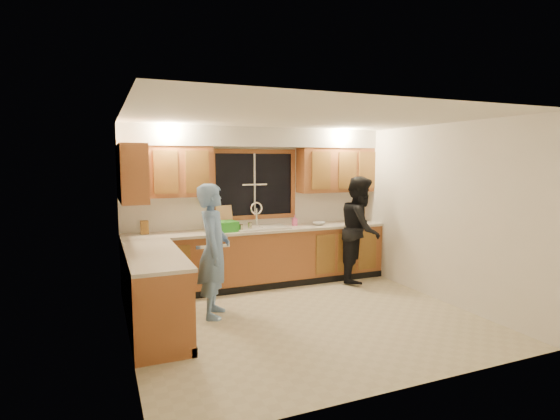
% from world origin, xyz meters
% --- Properties ---
extents(floor, '(4.20, 4.20, 0.00)m').
position_xyz_m(floor, '(0.00, 0.00, 0.00)').
color(floor, beige).
rests_on(floor, ground).
extents(ceiling, '(4.20, 4.20, 0.00)m').
position_xyz_m(ceiling, '(0.00, 0.00, 2.50)').
color(ceiling, white).
extents(wall_back, '(4.20, 0.00, 4.20)m').
position_xyz_m(wall_back, '(0.00, 1.90, 1.25)').
color(wall_back, white).
rests_on(wall_back, ground).
extents(wall_left, '(0.00, 3.80, 3.80)m').
position_xyz_m(wall_left, '(-2.10, 0.00, 1.25)').
color(wall_left, white).
rests_on(wall_left, ground).
extents(wall_right, '(0.00, 3.80, 3.80)m').
position_xyz_m(wall_right, '(2.10, 0.00, 1.25)').
color(wall_right, white).
rests_on(wall_right, ground).
extents(base_cabinets_back, '(4.20, 0.60, 0.88)m').
position_xyz_m(base_cabinets_back, '(0.00, 1.60, 0.44)').
color(base_cabinets_back, '#A45C2F').
rests_on(base_cabinets_back, ground).
extents(base_cabinets_left, '(0.60, 1.90, 0.88)m').
position_xyz_m(base_cabinets_left, '(-1.80, 0.35, 0.44)').
color(base_cabinets_left, '#A45C2F').
rests_on(base_cabinets_left, ground).
extents(countertop_back, '(4.20, 0.63, 0.04)m').
position_xyz_m(countertop_back, '(0.00, 1.58, 0.90)').
color(countertop_back, beige).
rests_on(countertop_back, base_cabinets_back).
extents(countertop_left, '(0.63, 1.90, 0.04)m').
position_xyz_m(countertop_left, '(-1.79, 0.35, 0.90)').
color(countertop_left, beige).
rests_on(countertop_left, base_cabinets_left).
extents(upper_cabinets_left, '(1.35, 0.33, 0.75)m').
position_xyz_m(upper_cabinets_left, '(-1.43, 1.73, 1.83)').
color(upper_cabinets_left, '#A45C2F').
rests_on(upper_cabinets_left, wall_back).
extents(upper_cabinets_right, '(1.35, 0.33, 0.75)m').
position_xyz_m(upper_cabinets_right, '(1.43, 1.73, 1.83)').
color(upper_cabinets_right, '#A45C2F').
rests_on(upper_cabinets_right, wall_back).
extents(upper_cabinets_return, '(0.33, 0.90, 0.75)m').
position_xyz_m(upper_cabinets_return, '(-1.94, 1.12, 1.83)').
color(upper_cabinets_return, '#A45C2F').
rests_on(upper_cabinets_return, wall_left).
extents(soffit, '(4.20, 0.35, 0.30)m').
position_xyz_m(soffit, '(0.00, 1.72, 2.35)').
color(soffit, beige).
rests_on(soffit, wall_back).
extents(window_frame, '(1.44, 0.03, 1.14)m').
position_xyz_m(window_frame, '(0.00, 1.89, 1.60)').
color(window_frame, black).
rests_on(window_frame, wall_back).
extents(sink, '(0.86, 0.52, 0.57)m').
position_xyz_m(sink, '(0.00, 1.60, 0.86)').
color(sink, silver).
rests_on(sink, countertop_back).
extents(dishwasher, '(0.60, 0.56, 0.82)m').
position_xyz_m(dishwasher, '(-0.85, 1.59, 0.41)').
color(dishwasher, white).
rests_on(dishwasher, floor).
extents(stove, '(0.58, 0.75, 0.90)m').
position_xyz_m(stove, '(-1.80, -0.22, 0.45)').
color(stove, white).
rests_on(stove, floor).
extents(man, '(0.60, 0.72, 1.70)m').
position_xyz_m(man, '(-1.03, 0.52, 0.85)').
color(man, '#678DC3').
rests_on(man, floor).
extents(woman, '(1.05, 1.07, 1.73)m').
position_xyz_m(woman, '(1.61, 1.21, 0.87)').
color(woman, black).
rests_on(woman, floor).
extents(knife_block, '(0.11, 0.10, 0.20)m').
position_xyz_m(knife_block, '(-1.75, 1.73, 1.02)').
color(knife_block, olive).
rests_on(knife_block, countertop_back).
extents(cutting_board, '(0.29, 0.15, 0.36)m').
position_xyz_m(cutting_board, '(-0.53, 1.82, 1.10)').
color(cutting_board, tan).
rests_on(cutting_board, countertop_back).
extents(dish_crate, '(0.36, 0.34, 0.15)m').
position_xyz_m(dish_crate, '(-0.60, 1.53, 1.00)').
color(dish_crate, green).
rests_on(dish_crate, countertop_back).
extents(soap_bottle, '(0.09, 0.09, 0.18)m').
position_xyz_m(soap_bottle, '(0.62, 1.66, 1.01)').
color(soap_bottle, '#EA599A').
rests_on(soap_bottle, countertop_back).
extents(bowl, '(0.28, 0.28, 0.05)m').
position_xyz_m(bowl, '(1.02, 1.56, 0.95)').
color(bowl, silver).
rests_on(bowl, countertop_back).
extents(can_left, '(0.07, 0.07, 0.11)m').
position_xyz_m(can_left, '(-0.38, 1.43, 0.97)').
color(can_left, '#B6AD8C').
rests_on(can_left, countertop_back).
extents(can_right, '(0.07, 0.07, 0.12)m').
position_xyz_m(can_right, '(-0.21, 1.50, 0.98)').
color(can_right, '#B6AD8C').
rests_on(can_right, countertop_back).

